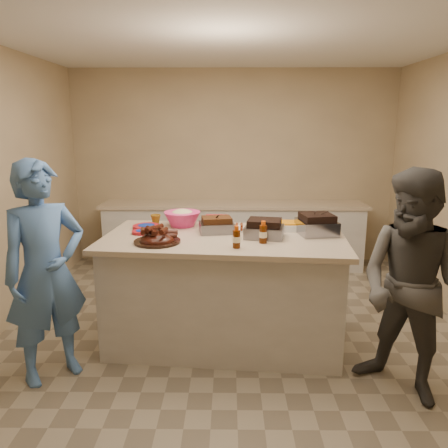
{
  "coord_description": "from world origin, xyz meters",
  "views": [
    {
      "loc": [
        -0.06,
        -3.7,
        1.98
      ],
      "look_at": [
        -0.11,
        0.07,
        1.1
      ],
      "focal_mm": 35.0,
      "sensor_mm": 36.0,
      "label": 1
    }
  ],
  "objects_px": {
    "coleslaw_bowl": "(183,226)",
    "guest_blue": "(56,374)",
    "bbq_bottle_b": "(263,243)",
    "mustard_bottle": "(213,229)",
    "rib_platter": "(157,243)",
    "plastic_cup": "(156,224)",
    "bbq_bottle_a": "(236,248)",
    "island": "(224,340)",
    "roasting_pan": "(316,234)",
    "guest_gray": "(403,393)"
  },
  "relations": [
    {
      "from": "rib_platter",
      "to": "bbq_bottle_a",
      "type": "bearing_deg",
      "value": -12.65
    },
    {
      "from": "island",
      "to": "bbq_bottle_a",
      "type": "relative_size",
      "value": 11.74
    },
    {
      "from": "bbq_bottle_a",
      "to": "bbq_bottle_b",
      "type": "relative_size",
      "value": 0.96
    },
    {
      "from": "island",
      "to": "bbq_bottle_b",
      "type": "relative_size",
      "value": 11.29
    },
    {
      "from": "rib_platter",
      "to": "bbq_bottle_b",
      "type": "bearing_deg",
      "value": -0.06
    },
    {
      "from": "rib_platter",
      "to": "bbq_bottle_a",
      "type": "relative_size",
      "value": 2.17
    },
    {
      "from": "bbq_bottle_a",
      "to": "bbq_bottle_b",
      "type": "distance_m",
      "value": 0.27
    },
    {
      "from": "bbq_bottle_b",
      "to": "mustard_bottle",
      "type": "distance_m",
      "value": 0.65
    },
    {
      "from": "island",
      "to": "coleslaw_bowl",
      "type": "height_order",
      "value": "coleslaw_bowl"
    },
    {
      "from": "coleslaw_bowl",
      "to": "bbq_bottle_b",
      "type": "xyz_separation_m",
      "value": [
        0.73,
        -0.6,
        0.0
      ]
    },
    {
      "from": "guest_blue",
      "to": "mustard_bottle",
      "type": "bearing_deg",
      "value": -7.56
    },
    {
      "from": "rib_platter",
      "to": "coleslaw_bowl",
      "type": "bearing_deg",
      "value": 76.07
    },
    {
      "from": "bbq_bottle_a",
      "to": "guest_gray",
      "type": "height_order",
      "value": "bbq_bottle_a"
    },
    {
      "from": "coleslaw_bowl",
      "to": "guest_blue",
      "type": "xyz_separation_m",
      "value": [
        -0.94,
        -0.97,
        -1.0
      ]
    },
    {
      "from": "plastic_cup",
      "to": "guest_blue",
      "type": "relative_size",
      "value": 0.06
    },
    {
      "from": "roasting_pan",
      "to": "mustard_bottle",
      "type": "bearing_deg",
      "value": 160.31
    },
    {
      "from": "plastic_cup",
      "to": "guest_gray",
      "type": "xyz_separation_m",
      "value": [
        2.03,
        -1.28,
        -1.0
      ]
    },
    {
      "from": "rib_platter",
      "to": "coleslaw_bowl",
      "type": "height_order",
      "value": "coleslaw_bowl"
    },
    {
      "from": "roasting_pan",
      "to": "bbq_bottle_b",
      "type": "bearing_deg",
      "value": -157.87
    },
    {
      "from": "island",
      "to": "guest_gray",
      "type": "relative_size",
      "value": 1.26
    },
    {
      "from": "bbq_bottle_b",
      "to": "guest_gray",
      "type": "bearing_deg",
      "value": -29.89
    },
    {
      "from": "bbq_bottle_a",
      "to": "guest_blue",
      "type": "distance_m",
      "value": 1.78
    },
    {
      "from": "roasting_pan",
      "to": "guest_gray",
      "type": "distance_m",
      "value": 1.44
    },
    {
      "from": "rib_platter",
      "to": "bbq_bottle_b",
      "type": "height_order",
      "value": "bbq_bottle_b"
    },
    {
      "from": "rib_platter",
      "to": "guest_gray",
      "type": "xyz_separation_m",
      "value": [
        1.9,
        -0.59,
        -1.0
      ]
    },
    {
      "from": "plastic_cup",
      "to": "bbq_bottle_a",
      "type": "bearing_deg",
      "value": -46.98
    },
    {
      "from": "roasting_pan",
      "to": "rib_platter",
      "type": "bearing_deg",
      "value": -176.64
    },
    {
      "from": "coleslaw_bowl",
      "to": "rib_platter",
      "type": "bearing_deg",
      "value": -103.93
    },
    {
      "from": "island",
      "to": "coleslaw_bowl",
      "type": "xyz_separation_m",
      "value": [
        -0.41,
        0.39,
        1.0
      ]
    },
    {
      "from": "rib_platter",
      "to": "guest_gray",
      "type": "height_order",
      "value": "rib_platter"
    },
    {
      "from": "guest_blue",
      "to": "guest_gray",
      "type": "xyz_separation_m",
      "value": [
        2.7,
        -0.22,
        0.0
      ]
    },
    {
      "from": "rib_platter",
      "to": "mustard_bottle",
      "type": "relative_size",
      "value": 3.05
    },
    {
      "from": "island",
      "to": "guest_gray",
      "type": "distance_m",
      "value": 1.57
    },
    {
      "from": "bbq_bottle_a",
      "to": "plastic_cup",
      "type": "bearing_deg",
      "value": 133.02
    },
    {
      "from": "plastic_cup",
      "to": "rib_platter",
      "type": "bearing_deg",
      "value": -79.71
    },
    {
      "from": "coleslaw_bowl",
      "to": "bbq_bottle_a",
      "type": "relative_size",
      "value": 1.95
    },
    {
      "from": "bbq_bottle_b",
      "to": "plastic_cup",
      "type": "xyz_separation_m",
      "value": [
        -1.01,
        0.69,
        0.0
      ]
    },
    {
      "from": "rib_platter",
      "to": "coleslaw_bowl",
      "type": "distance_m",
      "value": 0.62
    },
    {
      "from": "roasting_pan",
      "to": "guest_blue",
      "type": "relative_size",
      "value": 0.18
    },
    {
      "from": "roasting_pan",
      "to": "guest_gray",
      "type": "relative_size",
      "value": 0.19
    },
    {
      "from": "roasting_pan",
      "to": "coleslaw_bowl",
      "type": "distance_m",
      "value": 1.27
    },
    {
      "from": "mustard_bottle",
      "to": "guest_blue",
      "type": "bearing_deg",
      "value": -145.71
    },
    {
      "from": "guest_blue",
      "to": "coleslaw_bowl",
      "type": "bearing_deg",
      "value": 3.84
    },
    {
      "from": "roasting_pan",
      "to": "mustard_bottle",
      "type": "xyz_separation_m",
      "value": [
        -0.94,
        0.18,
        0.0
      ]
    },
    {
      "from": "island",
      "to": "mustard_bottle",
      "type": "height_order",
      "value": "mustard_bottle"
    },
    {
      "from": "roasting_pan",
      "to": "plastic_cup",
      "type": "distance_m",
      "value": 1.56
    },
    {
      "from": "bbq_bottle_b",
      "to": "guest_gray",
      "type": "relative_size",
      "value": 0.11
    },
    {
      "from": "island",
      "to": "roasting_pan",
      "type": "distance_m",
      "value": 1.3
    },
    {
      "from": "coleslaw_bowl",
      "to": "bbq_bottle_a",
      "type": "height_order",
      "value": "coleslaw_bowl"
    },
    {
      "from": "plastic_cup",
      "to": "guest_blue",
      "type": "height_order",
      "value": "plastic_cup"
    }
  ]
}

